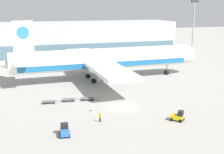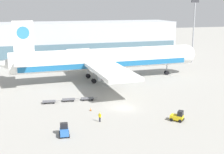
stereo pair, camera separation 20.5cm
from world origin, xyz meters
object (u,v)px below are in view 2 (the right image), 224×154
light_mast (194,27)px  baggage_tug_mid (64,131)px  baggage_dolly_second (69,99)px  baggage_tug_foreground (178,116)px  baggage_dolly_third (87,98)px  airplane_main (102,60)px  ground_crew_near (100,116)px  baggage_dolly_lead (49,101)px  traffic_cone_near (91,109)px

light_mast → baggage_tug_mid: bearing=-136.1°
light_mast → baggage_dolly_second: 62.94m
baggage_tug_foreground → baggage_tug_mid: bearing=-135.3°
baggage_dolly_third → baggage_tug_mid: bearing=-107.1°
airplane_main → baggage_dolly_second: bearing=-127.1°
baggage_dolly_second → ground_crew_near: bearing=-69.8°
baggage_tug_foreground → baggage_dolly_third: bearing=170.1°
baggage_tug_foreground → baggage_tug_mid: same height
baggage_dolly_lead → baggage_dolly_third: same height
baggage_dolly_second → traffic_cone_near: 8.35m
baggage_tug_foreground → baggage_dolly_third: baggage_tug_foreground is taller
baggage_dolly_lead → light_mast: bearing=38.2°
baggage_dolly_second → airplane_main: bearing=60.9°
baggage_dolly_third → traffic_cone_near: bearing=-91.1°
baggage_dolly_lead → traffic_cone_near: bearing=-38.1°
ground_crew_near → light_mast: bearing=90.6°
baggage_tug_foreground → baggage_tug_mid: 21.04m
baggage_tug_mid → baggage_dolly_lead: bearing=7.8°
light_mast → baggage_tug_foreground: size_ratio=8.21×
baggage_dolly_lead → baggage_dolly_third: size_ratio=1.00×
light_mast → airplane_main: bearing=-156.6°
baggage_tug_foreground → traffic_cone_near: baggage_tug_foreground is taller
baggage_dolly_second → ground_crew_near: size_ratio=2.06×
baggage_dolly_lead → baggage_dolly_third: 8.51m
baggage_dolly_third → ground_crew_near: 13.80m
baggage_dolly_lead → traffic_cone_near: size_ratio=6.04×
airplane_main → baggage_dolly_second: (-12.40, -17.45, -5.45)m
airplane_main → traffic_cone_near: size_ratio=93.19×
airplane_main → light_mast: bearing=21.7°
baggage_tug_mid → baggage_tug_foreground: bearing=-82.7°
baggage_dolly_third → traffic_cone_near: size_ratio=6.04×
baggage_tug_mid → baggage_dolly_third: size_ratio=0.68×
baggage_dolly_third → ground_crew_near: ground_crew_near is taller
traffic_cone_near → baggage_dolly_third: bearing=82.6°
baggage_tug_foreground → baggage_tug_mid: size_ratio=1.07×
baggage_tug_foreground → traffic_cone_near: bearing=-172.6°
baggage_tug_foreground → baggage_dolly_lead: bearing=-176.0°
airplane_main → baggage_dolly_second: 22.08m
light_mast → ground_crew_near: light_mast is taller
light_mast → baggage_tug_mid: size_ratio=8.77×
light_mast → baggage_dolly_third: light_mast is taller
baggage_dolly_lead → baggage_dolly_second: 4.33m
airplane_main → baggage_dolly_lead: (-16.72, -17.72, -5.45)m
light_mast → airplane_main: light_mast is taller
airplane_main → baggage_tug_foreground: airplane_main is taller
light_mast → baggage_dolly_lead: (-55.54, -34.56, -12.74)m
baggage_tug_mid → light_mast: bearing=-40.5°
baggage_tug_foreground → traffic_cone_near: (-14.17, 10.13, -0.57)m
light_mast → baggage_tug_mid: (-54.84, -52.74, -12.26)m
baggage_dolly_second → traffic_cone_near: (3.25, -7.70, -0.09)m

